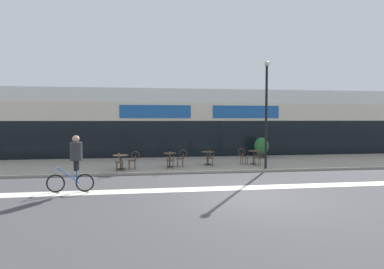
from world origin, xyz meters
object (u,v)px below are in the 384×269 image
at_px(bistro_table_0, 121,159).
at_px(bistro_table_2, 208,155).
at_px(cafe_chair_2_near, 210,157).
at_px(lamp_post, 266,107).
at_px(bistro_table_3, 254,155).
at_px(cafe_chair_0_side, 133,159).
at_px(cafe_chair_3_near, 257,156).
at_px(cafe_chair_1_side, 181,157).
at_px(cafe_chair_3_side, 243,155).
at_px(cafe_chair_0_near, 119,161).
at_px(planter_pot, 262,147).
at_px(bistro_table_1, 170,157).
at_px(cyclist_0, 75,159).
at_px(cafe_chair_1_near, 170,159).

bearing_deg(bistro_table_0, bistro_table_2, 11.90).
relative_size(cafe_chair_2_near, lamp_post, 0.17).
height_order(bistro_table_3, cafe_chair_0_side, cafe_chair_0_side).
bearing_deg(lamp_post, cafe_chair_3_near, 97.25).
xyz_separation_m(cafe_chair_1_side, cafe_chair_3_side, (3.44, 0.35, 0.00)).
distance_m(cafe_chair_0_near, planter_pot, 9.50).
bearing_deg(bistro_table_1, cafe_chair_0_side, -167.53).
relative_size(bistro_table_3, cyclist_0, 0.37).
bearing_deg(cafe_chair_3_side, planter_pot, 45.60).
distance_m(bistro_table_0, bistro_table_1, 2.50).
height_order(bistro_table_2, cafe_chair_1_near, cafe_chair_1_near).
relative_size(bistro_table_0, bistro_table_1, 1.07).
relative_size(cafe_chair_1_near, cafe_chair_2_near, 1.00).
xyz_separation_m(cafe_chair_1_near, planter_pot, (6.16, 3.60, 0.18)).
height_order(bistro_table_3, lamp_post, lamp_post).
bearing_deg(bistro_table_2, cafe_chair_3_near, -18.16).
bearing_deg(bistro_table_0, cafe_chair_0_side, -0.26).
distance_m(cafe_chair_1_near, lamp_post, 5.49).
bearing_deg(bistro_table_1, bistro_table_2, 14.81).
height_order(bistro_table_1, bistro_table_3, bistro_table_3).
distance_m(bistro_table_0, cafe_chair_2_near, 4.61).
xyz_separation_m(bistro_table_1, cafe_chair_2_near, (2.13, -0.06, -0.01)).
bearing_deg(bistro_table_2, cafe_chair_0_side, -166.26).
height_order(cafe_chair_0_side, cafe_chair_2_near, same).
xyz_separation_m(bistro_table_3, cafe_chair_1_near, (-4.70, -0.98, -0.02)).
height_order(cafe_chair_3_near, cyclist_0, cyclist_0).
distance_m(planter_pot, cyclist_0, 12.30).
distance_m(bistro_table_0, planter_pot, 9.25).
height_order(bistro_table_0, cafe_chair_3_near, cafe_chair_3_near).
relative_size(cafe_chair_0_side, cafe_chair_1_near, 1.00).
xyz_separation_m(cafe_chair_3_near, lamp_post, (0.11, -0.88, 2.60)).
xyz_separation_m(cafe_chair_1_near, cafe_chair_1_side, (0.63, 0.62, 0.00)).
distance_m(cafe_chair_0_side, cafe_chair_3_near, 6.53).
relative_size(bistro_table_3, cafe_chair_3_side, 0.84).
bearing_deg(cafe_chair_3_near, lamp_post, -168.16).
relative_size(bistro_table_2, cafe_chair_3_side, 0.83).
bearing_deg(lamp_post, planter_pot, 71.93).
xyz_separation_m(bistro_table_3, cafe_chair_3_side, (-0.63, -0.01, -0.02)).
relative_size(cafe_chair_3_near, lamp_post, 0.17).
relative_size(cafe_chair_3_side, planter_pot, 0.68).
xyz_separation_m(bistro_table_1, bistro_table_3, (4.70, 0.36, 0.01)).
xyz_separation_m(cafe_chair_0_near, cafe_chair_3_side, (6.53, 1.38, 0.00)).
distance_m(cafe_chair_0_side, lamp_post, 7.17).
distance_m(cafe_chair_0_near, lamp_post, 7.72).
xyz_separation_m(cafe_chair_0_side, cafe_chair_1_near, (1.83, -0.22, 0.00)).
distance_m(bistro_table_0, cafe_chair_3_near, 7.15).
height_order(bistro_table_1, cyclist_0, cyclist_0).
distance_m(bistro_table_3, cafe_chair_2_near, 2.60).
xyz_separation_m(bistro_table_1, cafe_chair_3_side, (4.07, 0.35, -0.01)).
bearing_deg(bistro_table_2, cafe_chair_1_near, -151.02).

